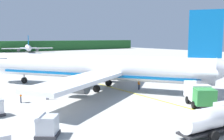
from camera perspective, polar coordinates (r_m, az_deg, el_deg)
The scene contains 10 objects.
ground at distance 61.91m, azimuth -20.24°, elevation -0.80°, with size 240.00×320.00×0.20m, color #A8A8A3.
airliner_foreground at distance 40.36m, azimuth -3.29°, elevation 0.51°, with size 30.83×36.15×11.90m.
airliner_far_taxiway at distance 149.34m, azimuth -18.42°, elevation 4.84°, with size 26.59×31.84×9.25m.
service_truck_baggage at distance 32.43m, azimuth 18.98°, elevation -5.00°, with size 5.08×5.80×2.58m.
service_truck_catering at distance 23.28m, azimuth 21.80°, elevation -10.14°, with size 6.60×2.97×2.40m.
cargo_container_near at distance 22.13m, azimuth -14.39°, elevation -12.12°, with size 2.46×2.46×1.89m.
crew_marshaller at distance 33.94m, azimuth -19.87°, elevation -5.28°, with size 0.33×0.61×1.73m.
crew_loader_left at distance 34.64m, azimuth -14.37°, elevation -4.82°, with size 0.57×0.41×1.73m.
crew_loader_right at distance 40.11m, azimuth 6.11°, elevation -3.04°, with size 0.59×0.38×1.67m.
apron_guide_line at distance 38.71m, azimuth 3.45°, elevation -4.86°, with size 0.30×60.00×0.01m, color yellow.
Camera 1 is at (-16.25, -11.16, 8.18)m, focal length 40.62 mm.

